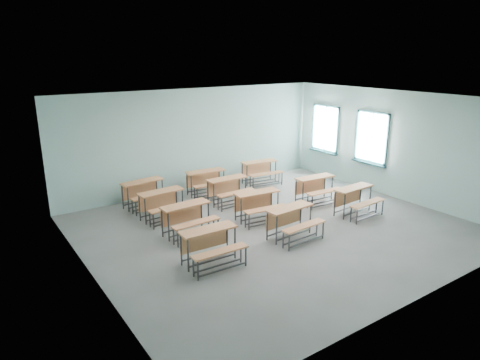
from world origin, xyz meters
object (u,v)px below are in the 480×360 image
object	(u,v)px
desk_unit_r3c0	(145,190)
desk_unit_r3c2	(261,169)
desk_unit_r1c2	(317,186)
desk_unit_r2c1	(229,187)
desk_unit_r0c0	(211,241)
desk_unit_r2c0	(163,201)
desk_unit_r0c1	(293,218)
desk_unit_r1c1	(259,202)
desk_unit_r0c2	(356,197)
desk_unit_r1c0	(188,215)
desk_unit_r3c1	(207,179)

from	to	relation	value
desk_unit_r3c0	desk_unit_r3c2	distance (m)	4.09
desk_unit_r1c2	desk_unit_r2c1	world-z (taller)	same
desk_unit_r0c0	desk_unit_r2c0	xyz separation A→B (m)	(0.26, 2.87, 0.00)
desk_unit_r0c0	desk_unit_r0c1	distance (m)	2.25
desk_unit_r1c1	desk_unit_r3c2	world-z (taller)	same
desk_unit_r0c0	desk_unit_r2c0	bearing A→B (deg)	86.67
desk_unit_r0c2	desk_unit_r1c1	bearing A→B (deg)	150.97
desk_unit_r1c0	desk_unit_r3c0	bearing A→B (deg)	89.16
desk_unit_r2c0	desk_unit_r3c1	xyz separation A→B (m)	(1.97, 1.10, 0.00)
desk_unit_r2c1	desk_unit_r1c1	bearing A→B (deg)	-93.00
desk_unit_r0c2	desk_unit_r1c0	bearing A→B (deg)	159.40
desk_unit_r0c1	desk_unit_r1c0	xyz separation A→B (m)	(-1.94, 1.56, 0.00)
desk_unit_r1c0	desk_unit_r1c1	bearing A→B (deg)	-8.71
desk_unit_r1c1	desk_unit_r2c1	size ratio (longest dim) A/B	1.06
desk_unit_r1c0	desk_unit_r1c2	bearing A→B (deg)	-3.27
desk_unit_r2c1	desk_unit_r3c1	world-z (taller)	same
desk_unit_r3c0	desk_unit_r1c1	bearing A→B (deg)	-59.51
desk_unit_r3c1	desk_unit_r3c2	bearing A→B (deg)	5.44
desk_unit_r2c1	desk_unit_r3c1	xyz separation A→B (m)	(-0.12, 1.05, 0.00)
desk_unit_r1c0	desk_unit_r3c1	world-z (taller)	same
desk_unit_r0c2	desk_unit_r2c1	xyz separation A→B (m)	(-2.36, 2.68, 0.00)
desk_unit_r0c1	desk_unit_r3c2	distance (m)	4.47
desk_unit_r0c1	desk_unit_r1c0	distance (m)	2.49
desk_unit_r1c0	desk_unit_r2c1	size ratio (longest dim) A/B	1.02
desk_unit_r2c1	desk_unit_r3c1	distance (m)	1.06
desk_unit_r1c0	desk_unit_r2c1	world-z (taller)	same
desk_unit_r0c1	desk_unit_r3c0	xyz separation A→B (m)	(-2.03, 4.00, 0.00)
desk_unit_r0c1	desk_unit_r3c2	world-z (taller)	same
desk_unit_r2c0	desk_unit_r3c1	bearing A→B (deg)	24.76
desk_unit_r1c0	desk_unit_r3c0	xyz separation A→B (m)	(-0.09, 2.44, 0.00)
desk_unit_r0c1	desk_unit_r3c2	size ratio (longest dim) A/B	0.97
desk_unit_r2c1	desk_unit_r3c0	world-z (taller)	same
desk_unit_r1c0	desk_unit_r3c2	size ratio (longest dim) A/B	0.96
desk_unit_r1c0	desk_unit_r2c0	distance (m)	1.28
desk_unit_r0c0	desk_unit_r3c0	distance (m)	4.04
desk_unit_r1c1	desk_unit_r3c2	bearing A→B (deg)	58.63
desk_unit_r3c0	desk_unit_r2c1	bearing A→B (deg)	-35.24
desk_unit_r1c2	desk_unit_r2c1	size ratio (longest dim) A/B	1.03
desk_unit_r1c1	desk_unit_r3c0	distance (m)	3.35
desk_unit_r0c1	desk_unit_r3c2	bearing A→B (deg)	59.18
desk_unit_r1c0	desk_unit_r2c0	xyz separation A→B (m)	(-0.05, 1.28, 0.00)
desk_unit_r0c0	desk_unit_r0c2	bearing A→B (deg)	4.65
desk_unit_r2c1	desk_unit_r3c0	distance (m)	2.40
desk_unit_r2c0	desk_unit_r0c1	bearing A→B (deg)	-59.44
desk_unit_r1c2	desk_unit_r3c2	world-z (taller)	same
desk_unit_r0c0	desk_unit_r3c0	size ratio (longest dim) A/B	0.95
desk_unit_r1c0	desk_unit_r2c0	bearing A→B (deg)	89.24
desk_unit_r1c2	desk_unit_r3c0	xyz separation A→B (m)	(-4.31, 2.47, 0.00)
desk_unit_r0c2	desk_unit_r1c1	size ratio (longest dim) A/B	0.97
desk_unit_r0c0	desk_unit_r1c1	xyz separation A→B (m)	(2.28, 1.39, 0.00)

